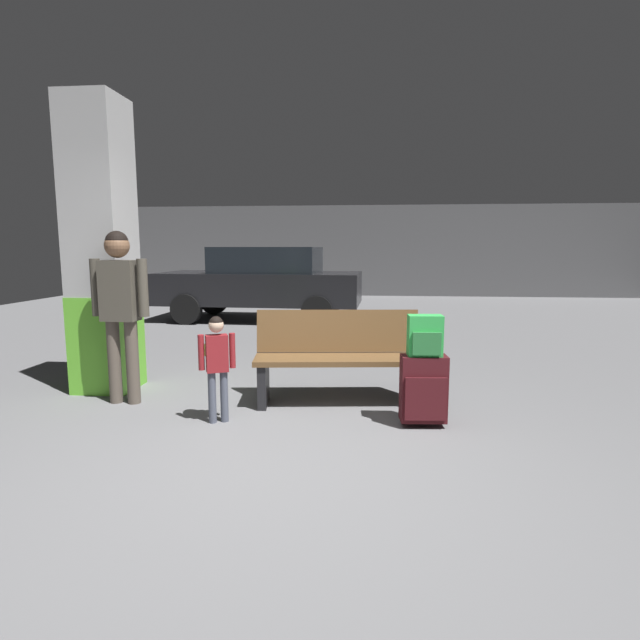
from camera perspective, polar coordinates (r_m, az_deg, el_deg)
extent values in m
cube|color=slate|center=(7.37, 0.41, -3.96)|extent=(18.00, 18.00, 0.10)
cube|color=#565658|center=(16.06, 3.28, 7.78)|extent=(18.00, 0.12, 2.80)
cube|color=#66C633|center=(5.81, -22.81, -2.36)|extent=(0.57, 0.57, 1.00)
cube|color=#B2B2B2|center=(5.75, -23.65, 12.48)|extent=(0.56, 0.56, 1.99)
cube|color=brown|center=(4.83, 2.13, -4.46)|extent=(1.64, 0.62, 0.05)
cube|color=brown|center=(5.03, 1.99, -1.23)|extent=(1.60, 0.29, 0.42)
cube|color=black|center=(4.91, -6.38, -7.11)|extent=(0.12, 0.41, 0.41)
cube|color=black|center=(4.98, 10.48, -6.98)|extent=(0.12, 0.41, 0.41)
cube|color=#471419|center=(4.38, 11.55, -7.53)|extent=(0.39, 0.23, 0.56)
cube|color=#471419|center=(4.29, 11.80, -8.71)|extent=(0.34, 0.05, 0.36)
cube|color=#A5A5AA|center=(4.39, 11.46, -3.88)|extent=(0.14, 0.03, 0.02)
cylinder|color=black|center=(4.52, 9.21, -10.97)|extent=(0.02, 0.05, 0.04)
cylinder|color=black|center=(4.58, 13.25, -10.85)|extent=(0.02, 0.05, 0.04)
cube|color=green|center=(4.28, 11.72, -1.72)|extent=(0.29, 0.18, 0.34)
cube|color=#2B773A|center=(4.20, 11.92, -2.63)|extent=(0.23, 0.04, 0.19)
cylinder|color=black|center=(4.25, 11.78, 0.38)|extent=(0.06, 0.03, 0.02)
cylinder|color=#4C5160|center=(4.49, -10.73, -8.43)|extent=(0.07, 0.07, 0.45)
cylinder|color=#4C5160|center=(4.48, -12.04, -8.51)|extent=(0.07, 0.07, 0.45)
cube|color=maroon|center=(4.39, -11.52, -3.69)|extent=(0.21, 0.17, 0.32)
cylinder|color=maroon|center=(4.41, -9.84, -3.40)|extent=(0.05, 0.05, 0.30)
cylinder|color=maroon|center=(4.38, -13.22, -3.58)|extent=(0.05, 0.05, 0.30)
sphere|color=beige|center=(4.35, -11.61, -0.57)|extent=(0.13, 0.13, 0.13)
sphere|color=black|center=(4.35, -11.62, -0.34)|extent=(0.12, 0.12, 0.12)
cylinder|color=#E5D84C|center=(4.47, -12.50, -3.30)|extent=(0.06, 0.06, 0.10)
cylinder|color=red|center=(4.46, -12.53, -2.36)|extent=(0.01, 0.01, 0.06)
cylinder|color=brown|center=(5.20, -20.35, -4.48)|extent=(0.12, 0.12, 0.81)
cylinder|color=brown|center=(5.29, -22.13, -4.37)|extent=(0.12, 0.12, 0.81)
cube|color=#4C473D|center=(5.14, -21.64, 3.09)|extent=(0.34, 0.21, 0.57)
cylinder|color=#4C473D|center=(5.03, -19.31, 3.44)|extent=(0.09, 0.09, 0.54)
cylinder|color=#4C473D|center=(5.26, -23.90, 3.38)|extent=(0.09, 0.09, 0.54)
sphere|color=brown|center=(5.13, -21.88, 7.77)|extent=(0.23, 0.23, 0.23)
sphere|color=black|center=(5.13, -21.90, 8.13)|extent=(0.21, 0.21, 0.21)
cube|color=black|center=(10.59, -6.69, 3.61)|extent=(4.16, 1.86, 0.64)
cube|color=black|center=(10.53, -5.95, 6.76)|extent=(2.16, 1.62, 0.52)
cylinder|color=black|center=(10.28, -14.81, 1.19)|extent=(0.61, 0.22, 0.60)
cylinder|color=black|center=(11.77, -11.83, 2.13)|extent=(0.61, 0.22, 0.60)
cylinder|color=black|center=(9.59, -0.32, 0.98)|extent=(0.61, 0.22, 0.60)
cylinder|color=black|center=(11.17, 0.85, 1.99)|extent=(0.61, 0.22, 0.60)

